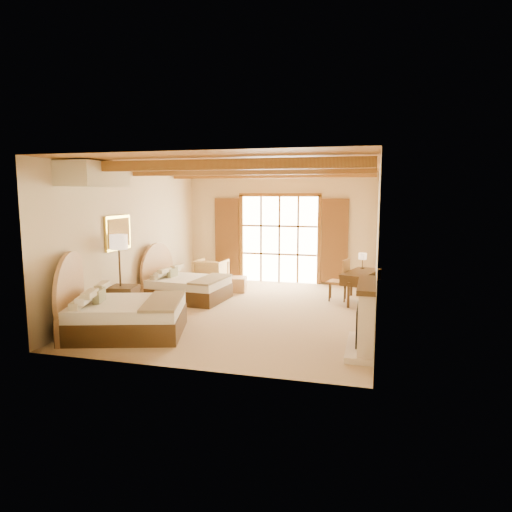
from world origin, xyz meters
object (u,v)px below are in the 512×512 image
(armchair, at_px, (211,272))
(desk, at_px, (361,286))
(bed_far, at_px, (183,285))
(nightstand, at_px, (124,301))
(bed_near, at_px, (119,312))

(armchair, bearing_deg, desk, 170.14)
(desk, bearing_deg, armchair, -175.36)
(bed_far, distance_m, nightstand, 1.82)
(bed_far, distance_m, desk, 4.32)
(nightstand, bearing_deg, bed_far, 62.26)
(bed_near, height_order, bed_far, bed_near)
(bed_near, height_order, armchair, bed_near)
(nightstand, xyz_separation_m, armchair, (0.69, 3.48, 0.06))
(bed_near, relative_size, armchair, 2.96)
(bed_near, height_order, nightstand, bed_near)
(bed_far, xyz_separation_m, desk, (4.24, 0.86, 0.04))
(nightstand, height_order, armchair, armchair)
(bed_far, height_order, armchair, bed_far)
(armchair, height_order, desk, armchair)
(bed_far, xyz_separation_m, armchair, (0.08, 1.76, 0.02))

